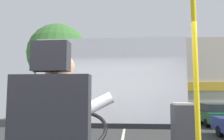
{
  "coord_description": "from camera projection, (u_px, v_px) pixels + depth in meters",
  "views": [
    {
      "loc": [
        0.35,
        -2.0,
        1.89
      ],
      "look_at": [
        0.11,
        0.83,
        2.18
      ],
      "focal_mm": 35.63,
      "sensor_mm": 36.0,
      "label": 1
    }
  ],
  "objects": [
    {
      "name": "handrail_pole",
      "position": [
        197.0,
        99.0,
        1.86
      ],
      "size": [
        0.04,
        0.04,
        1.97
      ],
      "color": "yellow",
      "rests_on": "bus_floor"
    },
    {
      "name": "street_tree",
      "position": [
        58.0,
        54.0,
        13.04
      ],
      "size": [
        3.5,
        3.5,
        5.91
      ],
      "color": "#4C3828",
      "rests_on": "ground"
    },
    {
      "name": "parked_car_green",
      "position": [
        215.0,
        113.0,
        13.32
      ],
      "size": [
        1.98,
        4.26,
        1.24
      ],
      "color": "#195633",
      "rests_on": "ground"
    },
    {
      "name": "windshield_panel",
      "position": [
        109.0,
        92.0,
        3.62
      ],
      "size": [
        2.5,
        0.08,
        1.48
      ],
      "color": "silver"
    },
    {
      "name": "shop_building",
      "position": [
        193.0,
        80.0,
        17.89
      ],
      "size": [
        11.6,
        5.25,
        5.77
      ],
      "color": "#BCB29E",
      "rests_on": "ground"
    },
    {
      "name": "bus_driver",
      "position": [
        60.0,
        129.0,
        1.5
      ],
      "size": [
        0.71,
        0.54,
        0.82
      ],
      "color": "#332D28",
      "rests_on": "driver_seat"
    },
    {
      "name": "ground",
      "position": [
        124.0,
        133.0,
        10.55
      ],
      "size": [
        18.0,
        44.0,
        0.06
      ],
      "color": "#343434"
    },
    {
      "name": "parked_car_black",
      "position": [
        188.0,
        106.0,
        19.04
      ],
      "size": [
        1.95,
        4.39,
        1.41
      ],
      "color": "black",
      "rests_on": "ground"
    }
  ]
}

